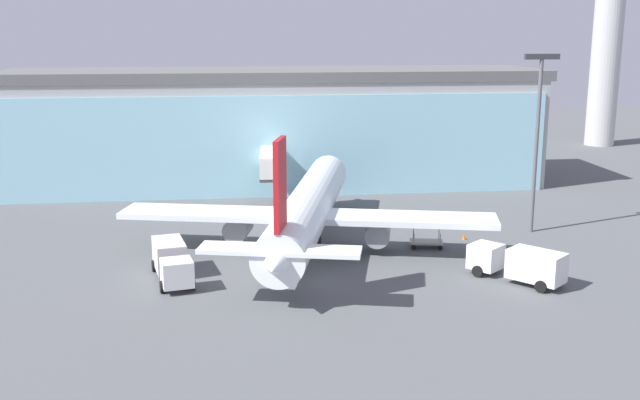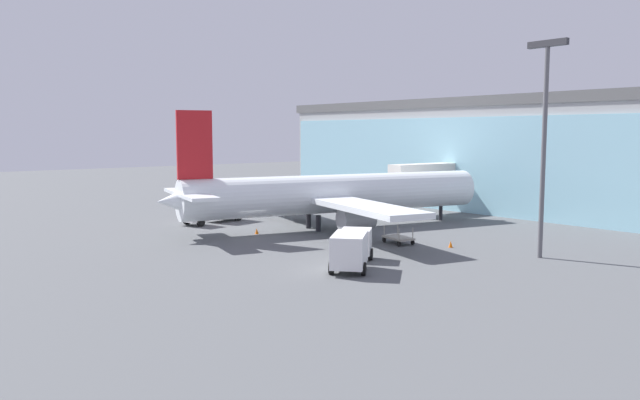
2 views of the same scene
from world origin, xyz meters
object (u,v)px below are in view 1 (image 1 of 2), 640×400
(apron_light_mast, at_px, (538,127))
(fuel_truck, at_px, (519,263))
(safety_cone_nose, at_px, (294,274))
(airplane, at_px, (308,210))
(jet_bridge, at_px, (271,160))
(baggage_cart, at_px, (426,242))
(safety_cone_wingtip, at_px, (464,237))
(control_tower, at_px, (611,0))
(catering_truck, at_px, (172,261))

(apron_light_mast, bearing_deg, fuel_truck, -115.38)
(safety_cone_nose, bearing_deg, airplane, 76.61)
(airplane, xyz_separation_m, fuel_truck, (14.89, -10.58, -1.99))
(jet_bridge, xyz_separation_m, baggage_cart, (12.45, -20.02, -4.04))
(airplane, xyz_separation_m, safety_cone_wingtip, (14.29, 1.10, -3.18))
(control_tower, bearing_deg, jet_bridge, -148.07)
(jet_bridge, relative_size, catering_truck, 1.94)
(airplane, distance_m, catering_truck, 13.25)
(jet_bridge, xyz_separation_m, fuel_truck, (17.08, -29.59, -3.08))
(baggage_cart, xyz_separation_m, safety_cone_wingtip, (4.03, 2.10, -0.23))
(control_tower, xyz_separation_m, safety_cone_wingtip, (-38.98, -52.48, -22.76))
(jet_bridge, relative_size, apron_light_mast, 0.90)
(baggage_cart, distance_m, safety_cone_wingtip, 4.55)
(safety_cone_wingtip, bearing_deg, airplane, -175.62)
(jet_bridge, distance_m, airplane, 19.17)
(jet_bridge, bearing_deg, safety_cone_wingtip, -134.11)
(baggage_cart, bearing_deg, control_tower, -117.20)
(safety_cone_nose, height_order, safety_cone_wingtip, same)
(jet_bridge, height_order, airplane, airplane)
(jet_bridge, height_order, safety_cone_nose, jet_bridge)
(control_tower, bearing_deg, safety_cone_wingtip, -126.60)
(apron_light_mast, height_order, catering_truck, apron_light_mast)
(catering_truck, bearing_deg, apron_light_mast, 95.19)
(safety_cone_nose, distance_m, safety_cone_wingtip, 18.36)
(jet_bridge, xyz_separation_m, apron_light_mast, (23.55, -15.95, 5.36))
(jet_bridge, xyz_separation_m, safety_cone_nose, (0.35, -26.71, -4.27))
(jet_bridge, xyz_separation_m, catering_truck, (-8.89, -26.03, -3.08))
(airplane, bearing_deg, safety_cone_nose, 179.92)
(baggage_cart, distance_m, safety_cone_nose, 13.82)
(jet_bridge, relative_size, safety_cone_nose, 26.87)
(airplane, distance_m, fuel_truck, 18.37)
(safety_cone_nose, bearing_deg, jet_bridge, 90.76)
(catering_truck, bearing_deg, airplane, 110.28)
(control_tower, bearing_deg, catering_truck, -136.72)
(airplane, xyz_separation_m, safety_cone_nose, (-1.83, -7.69, -3.18))
(jet_bridge, bearing_deg, apron_light_mast, -120.82)
(safety_cone_wingtip, bearing_deg, control_tower, 53.40)
(catering_truck, bearing_deg, baggage_cart, 93.65)
(control_tower, distance_m, airplane, 78.05)
(safety_cone_nose, xyz_separation_m, safety_cone_wingtip, (16.13, 8.79, 0.00))
(apron_light_mast, bearing_deg, baggage_cart, -159.85)
(apron_light_mast, distance_m, airplane, 22.53)
(fuel_truck, bearing_deg, safety_cone_wingtip, -38.30)
(fuel_truck, bearing_deg, airplane, 13.39)
(airplane, height_order, safety_cone_nose, airplane)
(safety_cone_nose, bearing_deg, catering_truck, 175.79)
(safety_cone_nose, bearing_deg, apron_light_mast, 24.89)
(baggage_cart, bearing_deg, fuel_truck, 126.85)
(baggage_cart, bearing_deg, safety_cone_nose, 39.97)
(control_tower, relative_size, fuel_truck, 5.25)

